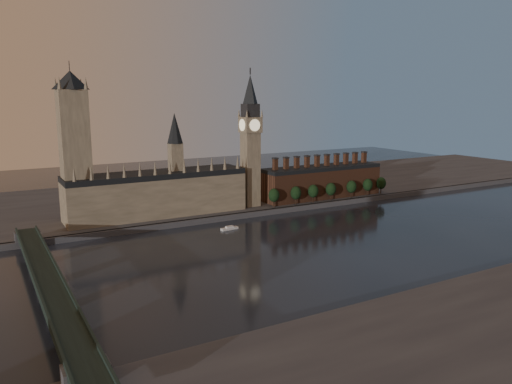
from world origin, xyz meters
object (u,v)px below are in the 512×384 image
(big_ben, at_px, (250,139))
(westminster_bridge, at_px, (49,285))
(river_boat, at_px, (229,228))
(victoria_tower, at_px, (75,143))

(big_ben, height_order, westminster_bridge, big_ben)
(westminster_bridge, relative_size, river_boat, 15.78)
(victoria_tower, xyz_separation_m, westminster_bridge, (-35.00, -117.70, -51.65))
(victoria_tower, height_order, westminster_bridge, victoria_tower)
(victoria_tower, height_order, river_boat, victoria_tower)
(big_ben, xyz_separation_m, river_boat, (-41.03, -44.28, -55.88))
(westminster_bridge, bearing_deg, big_ben, 34.33)
(river_boat, bearing_deg, victoria_tower, 145.31)
(victoria_tower, relative_size, river_boat, 8.52)
(victoria_tower, bearing_deg, big_ben, -2.20)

